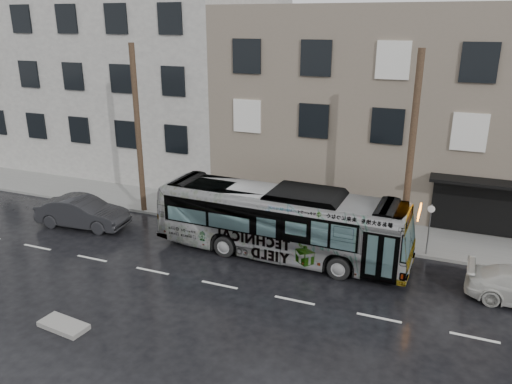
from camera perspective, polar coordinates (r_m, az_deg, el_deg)
ground at (r=22.69m, az=-1.41°, el=-7.68°), size 120.00×120.00×0.00m
sidewalk at (r=26.83m, az=2.72°, el=-3.17°), size 90.00×3.60×0.15m
building_taupe at (r=31.80m, az=16.34°, el=9.76°), size 20.00×12.00×11.00m
building_grey at (r=41.96m, az=-17.19°, el=15.19°), size 26.00×15.00×16.00m
utility_pole_front at (r=22.65m, az=17.27°, el=3.98°), size 0.30×0.30×9.00m
utility_pole_rear at (r=27.44m, az=-13.34°, el=6.84°), size 0.30×0.30×9.00m
sign_post at (r=23.62m, az=19.15°, el=-4.08°), size 0.06×0.06×2.40m
bus at (r=22.49m, az=2.82°, el=-3.43°), size 11.67×3.07×3.23m
dark_sedan at (r=27.38m, az=-19.23°, el=-2.20°), size 4.92×2.12×1.58m
slush_pile at (r=19.27m, az=-21.13°, el=-14.03°), size 1.88×0.99×0.18m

